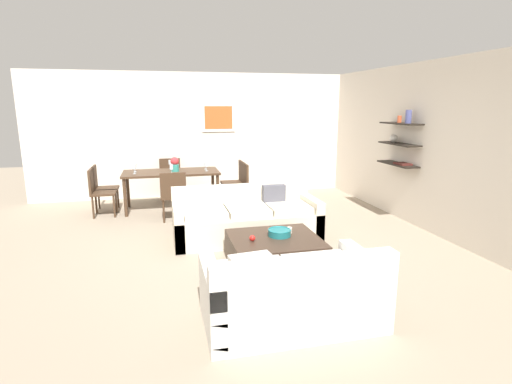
{
  "coord_description": "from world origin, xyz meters",
  "views": [
    {
      "loc": [
        -1.17,
        -5.39,
        2.02
      ],
      "look_at": [
        0.18,
        0.2,
        0.75
      ],
      "focal_mm": 27.89,
      "sensor_mm": 36.0,
      "label": 1
    }
  ],
  "objects": [
    {
      "name": "wine_glass_right_near",
      "position": [
        -0.3,
        2.28,
        0.87
      ],
      "size": [
        0.07,
        0.07,
        0.17
      ],
      "color": "silver",
      "rests_on": "dining_table"
    },
    {
      "name": "dining_chair_left_far",
      "position": [
        -2.3,
        2.57,
        0.5
      ],
      "size": [
        0.44,
        0.44,
        0.88
      ],
      "color": "#422D1E",
      "rests_on": "ground"
    },
    {
      "name": "wine_glass_left_near",
      "position": [
        -1.66,
        2.28,
        0.88
      ],
      "size": [
        0.07,
        0.07,
        0.18
      ],
      "color": "silver",
      "rests_on": "dining_table"
    },
    {
      "name": "wine_glass_left_far",
      "position": [
        -1.66,
        2.48,
        0.87
      ],
      "size": [
        0.07,
        0.07,
        0.17
      ],
      "color": "silver",
      "rests_on": "dining_table"
    },
    {
      "name": "back_wall_unit",
      "position": [
        0.3,
        3.53,
        1.35
      ],
      "size": [
        8.4,
        0.09,
        2.7
      ],
      "color": "silver",
      "rests_on": "ground"
    },
    {
      "name": "right_wall_shelf_unit",
      "position": [
        3.03,
        0.6,
        1.35
      ],
      "size": [
        0.34,
        8.2,
        2.7
      ],
      "color": "silver",
      "rests_on": "ground"
    },
    {
      "name": "sofa_beige",
      "position": [
        0.07,
        0.34,
        0.29
      ],
      "size": [
        2.19,
        0.9,
        0.78
      ],
      "color": "beige",
      "rests_on": "ground"
    },
    {
      "name": "dining_chair_right_far",
      "position": [
        0.34,
        2.57,
        0.5
      ],
      "size": [
        0.44,
        0.44,
        0.88
      ],
      "color": "#422D1E",
      "rests_on": "ground"
    },
    {
      "name": "wine_glass_foot",
      "position": [
        -0.98,
        2.02,
        0.89
      ],
      "size": [
        0.06,
        0.06,
        0.19
      ],
      "color": "silver",
      "rests_on": "dining_table"
    },
    {
      "name": "dining_chair_left_near",
      "position": [
        -2.3,
        2.19,
        0.5
      ],
      "size": [
        0.44,
        0.44,
        0.88
      ],
      "color": "#422D1E",
      "rests_on": "ground"
    },
    {
      "name": "dining_table",
      "position": [
        -0.98,
        2.38,
        0.68
      ],
      "size": [
        1.82,
        0.85,
        0.75
      ],
      "color": "#422D1E",
      "rests_on": "ground"
    },
    {
      "name": "coffee_table",
      "position": [
        0.18,
        -0.82,
        0.19
      ],
      "size": [
        1.12,
        1.01,
        0.38
      ],
      "color": "#38281E",
      "rests_on": "ground"
    },
    {
      "name": "decorative_bowl",
      "position": [
        0.26,
        -0.77,
        0.43
      ],
      "size": [
        0.29,
        0.29,
        0.09
      ],
      "color": "#19666B",
      "rests_on": "coffee_table"
    },
    {
      "name": "apple_on_coffee_table",
      "position": [
        -0.12,
        -0.88,
        0.42
      ],
      "size": [
        0.08,
        0.08,
        0.08
      ],
      "primitive_type": "sphere",
      "color": "red",
      "rests_on": "coffee_table"
    },
    {
      "name": "dining_chair_foot",
      "position": [
        -0.98,
        1.55,
        0.5
      ],
      "size": [
        0.44,
        0.44,
        0.88
      ],
      "color": "#422D1E",
      "rests_on": "ground"
    },
    {
      "name": "dining_chair_right_near",
      "position": [
        0.34,
        2.19,
        0.5
      ],
      "size": [
        0.44,
        0.44,
        0.88
      ],
      "color": "#422D1E",
      "rests_on": "ground"
    },
    {
      "name": "centerpiece_vase",
      "position": [
        -0.91,
        2.37,
        0.89
      ],
      "size": [
        0.16,
        0.16,
        0.28
      ],
      "color": "teal",
      "rests_on": "dining_table"
    },
    {
      "name": "wine_glass_right_far",
      "position": [
        -0.3,
        2.48,
        0.85
      ],
      "size": [
        0.06,
        0.06,
        0.14
      ],
      "color": "silver",
      "rests_on": "dining_table"
    },
    {
      "name": "loveseat_white",
      "position": [
        -0.04,
        -2.15,
        0.29
      ],
      "size": [
        1.64,
        0.9,
        0.78
      ],
      "color": "white",
      "rests_on": "ground"
    },
    {
      "name": "wine_glass_head",
      "position": [
        -0.98,
        2.74,
        0.87
      ],
      "size": [
        0.07,
        0.07,
        0.17
      ],
      "color": "silver",
      "rests_on": "dining_table"
    },
    {
      "name": "dining_chair_head",
      "position": [
        -0.98,
        3.21,
        0.5
      ],
      "size": [
        0.44,
        0.44,
        0.88
      ],
      "color": "#422D1E",
      "rests_on": "ground"
    },
    {
      "name": "ground_plane",
      "position": [
        0.0,
        0.0,
        0.0
      ],
      "size": [
        18.0,
        18.0,
        0.0
      ],
      "primitive_type": "plane",
      "color": "gray"
    },
    {
      "name": "candle_jar",
      "position": [
        0.41,
        -0.68,
        0.42
      ],
      "size": [
        0.08,
        0.08,
        0.08
      ],
      "primitive_type": "cylinder",
      "color": "silver",
      "rests_on": "coffee_table"
    }
  ]
}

